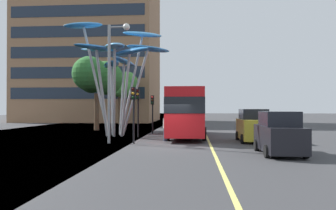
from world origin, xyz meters
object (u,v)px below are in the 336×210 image
traffic_light_kerb_near (133,103)px  car_parked_near (279,134)px  leaf_sculpture (118,53)px  traffic_light_island_mid (152,106)px  street_lamp (114,67)px  traffic_light_kerb_far (138,102)px  red_bus (187,110)px  pedestrian (165,128)px  car_parked_mid (253,126)px

traffic_light_kerb_near → car_parked_near: bearing=-26.5°
leaf_sculpture → traffic_light_kerb_near: size_ratio=2.59×
traffic_light_island_mid → street_lamp: 8.33m
traffic_light_kerb_near → car_parked_near: (7.97, -3.97, -1.62)m
leaf_sculpture → traffic_light_kerb_far: leaf_sculpture is taller
red_bus → car_parked_near: size_ratio=2.70×
pedestrian → car_parked_mid: bearing=0.4°
leaf_sculpture → car_parked_near: leaf_sculpture is taller
street_lamp → pedestrian: (3.20, 1.66, -3.98)m
street_lamp → leaf_sculpture: bearing=100.5°
traffic_light_kerb_far → leaf_sculpture: bearing=146.1°
red_bus → traffic_light_island_mid: (-3.11, 2.77, 0.33)m
traffic_light_kerb_near → traffic_light_island_mid: size_ratio=1.06×
traffic_light_kerb_far → car_parked_near: traffic_light_kerb_far is taller
car_parked_mid → pedestrian: car_parked_mid is taller
traffic_light_kerb_near → car_parked_near: 9.05m
traffic_light_kerb_near → car_parked_near: size_ratio=0.91×
red_bus → pedestrian: size_ratio=5.97×
traffic_light_kerb_near → car_parked_mid: (7.80, 1.96, -1.57)m
car_parked_near → leaf_sculpture: bearing=136.3°
red_bus → leaf_sculpture: size_ratio=1.15×
leaf_sculpture → street_lamp: (1.04, -5.65, -1.89)m
car_parked_near → car_parked_mid: 5.93m
traffic_light_kerb_far → traffic_light_island_mid: (0.70, 3.41, -0.26)m
leaf_sculpture → car_parked_mid: size_ratio=2.33×
red_bus → car_parked_mid: size_ratio=2.68×
traffic_light_kerb_near → car_parked_mid: bearing=14.1°
car_parked_mid → pedestrian: size_ratio=2.22×
red_bus → pedestrian: (-1.42, -3.38, -1.21)m
car_parked_mid → street_lamp: street_lamp is taller
red_bus → pedestrian: bearing=-112.7°
red_bus → traffic_light_island_mid: bearing=138.3°
traffic_light_kerb_near → traffic_light_island_mid: traffic_light_kerb_near is taller
red_bus → car_parked_mid: bearing=-36.5°
traffic_light_kerb_near → traffic_light_kerb_far: (-0.53, 4.67, 0.11)m
traffic_light_island_mid → car_parked_mid: (7.63, -6.12, -1.42)m
street_lamp → pedestrian: size_ratio=4.30×
red_bus → street_lamp: bearing=-132.5°
pedestrian → car_parked_near: bearing=-44.0°
street_lamp → car_parked_mid: bearing=10.6°
leaf_sculpture → pedestrian: leaf_sculpture is taller
traffic_light_kerb_near → traffic_light_island_mid: bearing=88.8°
street_lamp → traffic_light_island_mid: bearing=79.1°
leaf_sculpture → car_parked_mid: bearing=-21.2°
traffic_light_island_mid → car_parked_mid: bearing=-38.7°
car_parked_mid → pedestrian: 5.93m
leaf_sculpture → traffic_light_island_mid: leaf_sculpture is taller
traffic_light_kerb_far → car_parked_mid: traffic_light_kerb_far is taller
traffic_light_kerb_near → car_parked_mid: 8.19m
red_bus → car_parked_near: bearing=-63.2°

